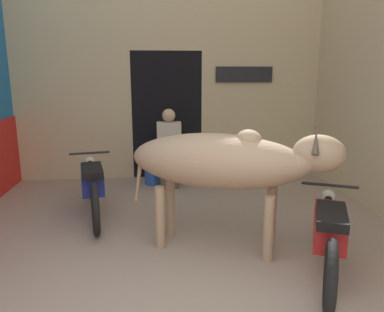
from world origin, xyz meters
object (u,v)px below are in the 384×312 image
(shopkeeper_seated, at_px, (169,146))
(plastic_stool, at_px, (152,170))
(motorcycle_far, at_px, (92,184))
(cow, at_px, (226,162))
(motorcycle_near, at_px, (329,231))

(shopkeeper_seated, xyz_separation_m, plastic_stool, (-0.30, 0.15, -0.45))
(shopkeeper_seated, distance_m, plastic_stool, 0.56)
(shopkeeper_seated, bearing_deg, plastic_stool, 152.99)
(motorcycle_far, height_order, plastic_stool, motorcycle_far)
(cow, height_order, shopkeeper_seated, cow)
(cow, xyz_separation_m, motorcycle_far, (-1.61, 1.18, -0.54))
(motorcycle_near, height_order, plastic_stool, motorcycle_near)
(motorcycle_far, height_order, shopkeeper_seated, shopkeeper_seated)
(cow, height_order, motorcycle_near, cow)
(motorcycle_far, relative_size, shopkeeper_seated, 1.54)
(motorcycle_far, bearing_deg, cow, -36.30)
(motorcycle_near, xyz_separation_m, plastic_stool, (-1.71, 3.12, -0.17))
(plastic_stool, bearing_deg, cow, -72.07)
(shopkeeper_seated, height_order, plastic_stool, shopkeeper_seated)
(cow, bearing_deg, shopkeeper_seated, 102.28)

